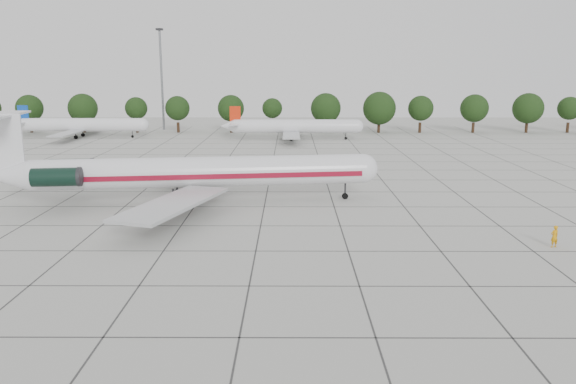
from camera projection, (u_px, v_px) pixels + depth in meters
name	position (u px, v px, depth m)	size (l,w,h in m)	color
ground	(261.00, 226.00, 56.28)	(260.00, 260.00, 0.00)	#B8B8B0
apron_joints	(267.00, 193.00, 70.93)	(170.00, 170.00, 0.02)	#383838
main_airliner	(180.00, 172.00, 64.85)	(45.21, 35.37, 10.63)	silver
ground_crew	(554.00, 236.00, 49.32)	(0.72, 0.48, 1.99)	orange
bg_airliner_b	(82.00, 125.00, 128.09)	(28.24, 27.20, 7.40)	silver
bg_airliner_c	(295.00, 127.00, 124.74)	(28.24, 27.20, 7.40)	silver
tree_line	(231.00, 108.00, 138.07)	(249.86, 8.44, 10.22)	#332114
floodlight_mast	(161.00, 74.00, 143.21)	(1.60, 1.60, 25.45)	slate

